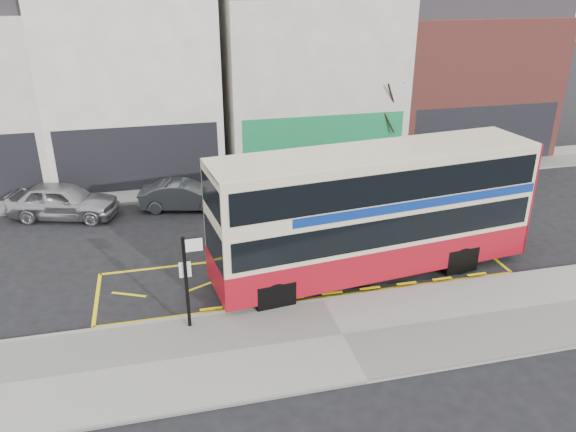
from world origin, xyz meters
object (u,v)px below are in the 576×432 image
object	(u,v)px
car_grey	(184,195)
street_tree_right	(384,92)
double_decker_bus	(375,211)
car_white	(453,169)
car_silver	(63,201)
bus_stop_post	(188,273)

from	to	relation	value
car_grey	street_tree_right	distance (m)	11.55
double_decker_bus	street_tree_right	size ratio (longest dim) A/B	1.90
car_grey	street_tree_right	xyz separation A→B (m)	(10.54, 3.26, 3.42)
double_decker_bus	car_white	xyz separation A→B (m)	(7.35, 7.76, -1.69)
double_decker_bus	car_silver	bearing A→B (deg)	138.82
double_decker_bus	car_grey	distance (m)	9.55
double_decker_bus	car_white	distance (m)	10.83
car_silver	car_grey	size ratio (longest dim) A/B	1.17
car_grey	car_silver	bearing A→B (deg)	99.38
car_white	double_decker_bus	bearing A→B (deg)	120.55
car_white	street_tree_right	size ratio (longest dim) A/B	0.73
bus_stop_post	car_grey	world-z (taller)	bus_stop_post
car_white	street_tree_right	distance (m)	5.21
bus_stop_post	car_white	world-z (taller)	bus_stop_post
car_silver	car_white	size ratio (longest dim) A/B	1.05
car_grey	car_white	world-z (taller)	car_grey
car_white	street_tree_right	bearing A→B (deg)	28.90
car_grey	double_decker_bus	bearing A→B (deg)	-128.62
car_grey	street_tree_right	bearing A→B (deg)	-60.69
bus_stop_post	car_silver	bearing A→B (deg)	113.86
double_decker_bus	bus_stop_post	size ratio (longest dim) A/B	3.91
double_decker_bus	car_silver	xyz separation A→B (m)	(-10.99, 7.52, -1.55)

